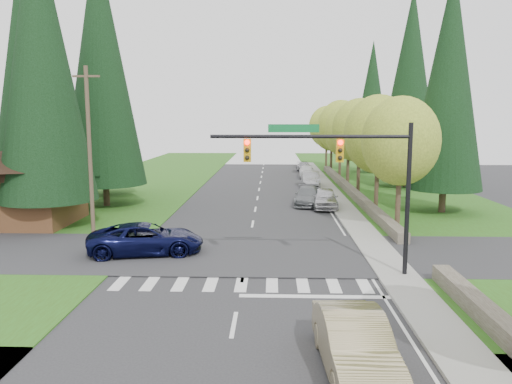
{
  "coord_description": "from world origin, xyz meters",
  "views": [
    {
      "loc": [
        1.28,
        -17.13,
        6.94
      ],
      "look_at": [
        0.37,
        11.14,
        2.8
      ],
      "focal_mm": 35.0,
      "sensor_mm": 36.0,
      "label": 1
    }
  ],
  "objects_px": {
    "parked_car_b": "(308,196)",
    "parked_car_c": "(311,179)",
    "suv_navy": "(146,239)",
    "parked_car_a": "(325,198)",
    "parked_car_e": "(305,167)",
    "sedan_champagne": "(355,344)",
    "parked_car_d": "(307,171)"
  },
  "relations": [
    {
      "from": "suv_navy",
      "to": "parked_car_b",
      "type": "bearing_deg",
      "value": -42.59
    },
    {
      "from": "parked_car_d",
      "to": "parked_car_e",
      "type": "height_order",
      "value": "parked_car_d"
    },
    {
      "from": "parked_car_a",
      "to": "parked_car_e",
      "type": "relative_size",
      "value": 1.11
    },
    {
      "from": "suv_navy",
      "to": "parked_car_e",
      "type": "xyz_separation_m",
      "value": [
        10.81,
        41.12,
        -0.2
      ]
    },
    {
      "from": "parked_car_e",
      "to": "parked_car_a",
      "type": "bearing_deg",
      "value": -96.94
    },
    {
      "from": "suv_navy",
      "to": "parked_car_a",
      "type": "bearing_deg",
      "value": -48.73
    },
    {
      "from": "parked_car_a",
      "to": "parked_car_d",
      "type": "relative_size",
      "value": 1.07
    },
    {
      "from": "parked_car_c",
      "to": "parked_car_d",
      "type": "relative_size",
      "value": 1.11
    },
    {
      "from": "suv_navy",
      "to": "parked_car_b",
      "type": "xyz_separation_m",
      "value": [
        9.41,
        15.32,
        -0.08
      ]
    },
    {
      "from": "sedan_champagne",
      "to": "parked_car_c",
      "type": "height_order",
      "value": "sedan_champagne"
    },
    {
      "from": "parked_car_c",
      "to": "parked_car_e",
      "type": "height_order",
      "value": "parked_car_c"
    },
    {
      "from": "parked_car_c",
      "to": "suv_navy",
      "type": "bearing_deg",
      "value": -111.43
    },
    {
      "from": "parked_car_c",
      "to": "parked_car_d",
      "type": "distance_m",
      "value": 8.35
    },
    {
      "from": "parked_car_c",
      "to": "parked_car_e",
      "type": "xyz_separation_m",
      "value": [
        0.35,
        14.99,
        -0.19
      ]
    },
    {
      "from": "parked_car_a",
      "to": "parked_car_c",
      "type": "relative_size",
      "value": 0.96
    },
    {
      "from": "parked_car_b",
      "to": "parked_car_e",
      "type": "relative_size",
      "value": 1.19
    },
    {
      "from": "suv_navy",
      "to": "parked_car_d",
      "type": "relative_size",
      "value": 1.34
    },
    {
      "from": "parked_car_d",
      "to": "parked_car_e",
      "type": "distance_m",
      "value": 6.65
    },
    {
      "from": "parked_car_b",
      "to": "parked_car_c",
      "type": "distance_m",
      "value": 10.85
    },
    {
      "from": "parked_car_d",
      "to": "parked_car_e",
      "type": "relative_size",
      "value": 1.04
    },
    {
      "from": "parked_car_b",
      "to": "parked_car_e",
      "type": "bearing_deg",
      "value": 92.65
    },
    {
      "from": "parked_car_d",
      "to": "parked_car_e",
      "type": "xyz_separation_m",
      "value": [
        0.18,
        6.64,
        -0.14
      ]
    },
    {
      "from": "parked_car_c",
      "to": "parked_car_a",
      "type": "bearing_deg",
      "value": -88.62
    },
    {
      "from": "parked_car_b",
      "to": "parked_car_d",
      "type": "xyz_separation_m",
      "value": [
        1.22,
        19.15,
        0.02
      ]
    },
    {
      "from": "suv_navy",
      "to": "parked_car_e",
      "type": "relative_size",
      "value": 1.39
    },
    {
      "from": "parked_car_b",
      "to": "parked_car_c",
      "type": "height_order",
      "value": "parked_car_c"
    },
    {
      "from": "sedan_champagne",
      "to": "suv_navy",
      "type": "relative_size",
      "value": 0.85
    },
    {
      "from": "sedan_champagne",
      "to": "suv_navy",
      "type": "distance_m",
      "value": 14.8
    },
    {
      "from": "parked_car_a",
      "to": "parked_car_c",
      "type": "height_order",
      "value": "parked_car_c"
    },
    {
      "from": "parked_car_d",
      "to": "suv_navy",
      "type": "bearing_deg",
      "value": -104.72
    },
    {
      "from": "parked_car_c",
      "to": "parked_car_d",
      "type": "xyz_separation_m",
      "value": [
        0.18,
        8.35,
        -0.06
      ]
    },
    {
      "from": "suv_navy",
      "to": "parked_car_e",
      "type": "distance_m",
      "value": 42.51
    }
  ]
}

